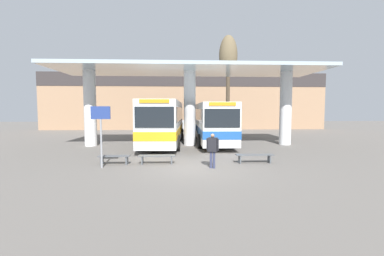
{
  "coord_description": "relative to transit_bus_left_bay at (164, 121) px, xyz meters",
  "views": [
    {
      "loc": [
        -0.81,
        -12.01,
        2.75
      ],
      "look_at": [
        0.0,
        4.36,
        1.6
      ],
      "focal_mm": 24.0,
      "sensor_mm": 36.0,
      "label": 1
    }
  ],
  "objects": [
    {
      "name": "ground_plane",
      "position": [
        2.01,
        -8.46,
        -1.9
      ],
      "size": [
        100.0,
        100.0,
        0.0
      ],
      "primitive_type": "plane",
      "color": "#605B56"
    },
    {
      "name": "townhouse_backdrop",
      "position": [
        2.01,
        15.55,
        2.71
      ],
      "size": [
        40.0,
        0.58,
        7.92
      ],
      "color": "#9E7A5B",
      "rests_on": "ground_plane"
    },
    {
      "name": "station_canopy",
      "position": [
        2.01,
        -0.54,
        2.99
      ],
      "size": [
        20.2,
        6.2,
        5.97
      ],
      "color": "silver",
      "rests_on": "ground_plane"
    },
    {
      "name": "transit_bus_left_bay",
      "position": [
        0.0,
        0.0,
        0.0
      ],
      "size": [
        3.13,
        11.04,
        3.41
      ],
      "rotation": [
        0.0,
        0.0,
        3.09
      ],
      "color": "white",
      "rests_on": "ground_plane"
    },
    {
      "name": "transit_bus_center_bay",
      "position": [
        3.94,
        1.5,
        -0.07
      ],
      "size": [
        2.79,
        12.28,
        3.27
      ],
      "rotation": [
        0.0,
        0.0,
        3.13
      ],
      "color": "white",
      "rests_on": "ground_plane"
    },
    {
      "name": "waiting_bench_near_pillar",
      "position": [
        -2.09,
        -7.49,
        -1.56
      ],
      "size": [
        1.56,
        0.44,
        0.46
      ],
      "color": "#4C5156",
      "rests_on": "ground_plane"
    },
    {
      "name": "waiting_bench_mid_platform",
      "position": [
        5.09,
        -7.49,
        -1.55
      ],
      "size": [
        1.95,
        0.44,
        0.46
      ],
      "color": "#4C5156",
      "rests_on": "ground_plane"
    },
    {
      "name": "waiting_bench_far_platform",
      "position": [
        0.05,
        -7.49,
        -1.55
      ],
      "size": [
        1.86,
        0.44,
        0.46
      ],
      "color": "#4C5156",
      "rests_on": "ground_plane"
    },
    {
      "name": "info_sign_platform",
      "position": [
        -2.49,
        -8.26,
        0.19
      ],
      "size": [
        0.9,
        0.09,
        2.93
      ],
      "color": "gray",
      "rests_on": "ground_plane"
    },
    {
      "name": "pedestrian_waiting",
      "position": [
        2.75,
        -8.56,
        -0.9
      ],
      "size": [
        0.59,
        0.38,
        1.64
      ],
      "rotation": [
        0.0,
        0.0,
        -0.38
      ],
      "color": "#333856",
      "rests_on": "ground_plane"
    },
    {
      "name": "poplar_tree_behind_left",
      "position": [
        6.28,
        6.3,
        6.15
      ],
      "size": [
        1.89,
        1.89,
        10.47
      ],
      "color": "#473A2B",
      "rests_on": "ground_plane"
    },
    {
      "name": "parked_car_street",
      "position": [
        -0.16,
        13.04,
        -0.89
      ],
      "size": [
        4.29,
        2.17,
        2.12
      ],
      "rotation": [
        0.0,
        0.0,
        0.06
      ],
      "color": "#B2B7BC",
      "rests_on": "ground_plane"
    }
  ]
}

